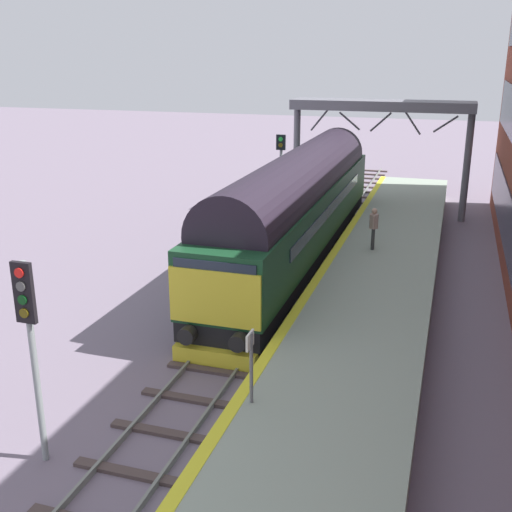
% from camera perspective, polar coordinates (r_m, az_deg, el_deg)
% --- Properties ---
extents(ground_plane, '(140.00, 140.00, 0.00)m').
position_cam_1_polar(ground_plane, '(20.11, -0.93, -6.53)').
color(ground_plane, slate).
rests_on(ground_plane, ground).
extents(track_main, '(2.50, 60.00, 0.15)m').
position_cam_1_polar(track_main, '(20.09, -0.93, -6.38)').
color(track_main, slate).
rests_on(track_main, ground).
extents(station_platform, '(4.00, 44.00, 1.01)m').
position_cam_1_polar(station_platform, '(19.17, 9.39, -6.42)').
color(station_platform, '#95A592').
rests_on(station_platform, ground).
extents(diesel_locomotive, '(2.74, 19.12, 4.68)m').
position_cam_1_polar(diesel_locomotive, '(25.41, 3.84, 4.61)').
color(diesel_locomotive, black).
rests_on(diesel_locomotive, ground).
extents(signal_post_near, '(0.44, 0.22, 4.51)m').
position_cam_1_polar(signal_post_near, '(13.46, -19.87, -6.80)').
color(signal_post_near, gray).
rests_on(signal_post_near, ground).
extents(signal_post_mid, '(0.44, 0.22, 4.73)m').
position_cam_1_polar(signal_post_mid, '(30.06, 2.27, 7.59)').
color(signal_post_mid, gray).
rests_on(signal_post_mid, ground).
extents(platform_number_sign, '(0.10, 0.44, 1.66)m').
position_cam_1_polar(platform_number_sign, '(13.65, -0.49, -9.09)').
color(platform_number_sign, slate).
rests_on(platform_number_sign, station_platform).
extents(waiting_passenger, '(0.36, 0.51, 1.64)m').
position_cam_1_polar(waiting_passenger, '(24.79, 10.67, 2.82)').
color(waiting_passenger, '#353637').
rests_on(waiting_passenger, station_platform).
extents(overhead_footbridge, '(9.30, 2.00, 6.05)m').
position_cam_1_polar(overhead_footbridge, '(33.72, 11.34, 12.62)').
color(overhead_footbridge, slate).
rests_on(overhead_footbridge, ground).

